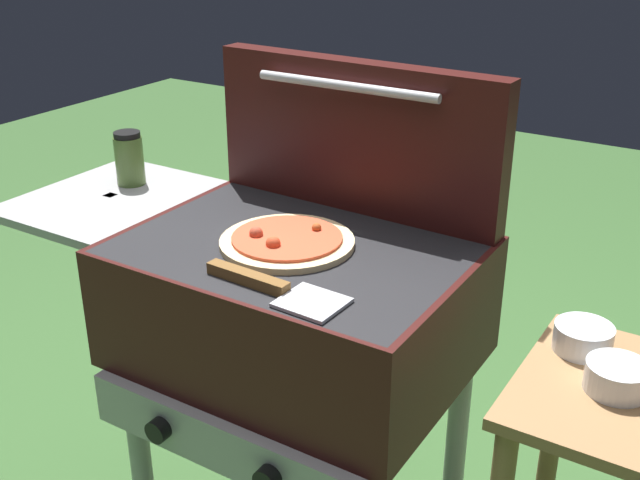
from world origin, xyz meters
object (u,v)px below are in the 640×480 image
(sauce_jar, at_px, (129,158))
(topping_bowl_far, at_px, (617,378))
(grill, at_px, (291,311))
(spatula, at_px, (273,288))
(topping_bowl_middle, at_px, (583,339))
(pizza_pepperoni, at_px, (287,241))

(sauce_jar, distance_m, topping_bowl_far, 1.09)
(sauce_jar, xyz_separation_m, topping_bowl_far, (1.08, -0.08, -0.14))
(grill, height_order, sauce_jar, sauce_jar)
(spatula, distance_m, topping_bowl_far, 0.55)
(spatula, bearing_deg, topping_bowl_middle, 30.56)
(sauce_jar, height_order, spatula, sauce_jar)
(spatula, relative_size, topping_bowl_far, 2.70)
(grill, distance_m, topping_bowl_middle, 0.53)
(topping_bowl_far, bearing_deg, topping_bowl_middle, 130.03)
(grill, relative_size, spatula, 3.66)
(sauce_jar, xyz_separation_m, topping_bowl_middle, (1.00, 0.01, -0.14))
(grill, distance_m, sauce_jar, 0.53)
(grill, xyz_separation_m, topping_bowl_far, (0.60, -0.00, 0.06))
(topping_bowl_middle, bearing_deg, grill, -170.59)
(sauce_jar, height_order, topping_bowl_far, sauce_jar)
(grill, xyz_separation_m, sauce_jar, (-0.48, 0.08, 0.20))
(pizza_pepperoni, xyz_separation_m, topping_bowl_middle, (0.52, 0.10, -0.09))
(pizza_pepperoni, distance_m, sauce_jar, 0.49)
(pizza_pepperoni, bearing_deg, sauce_jar, 169.09)
(sauce_jar, bearing_deg, grill, -9.69)
(grill, distance_m, pizza_pepperoni, 0.15)
(sauce_jar, relative_size, spatula, 0.45)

